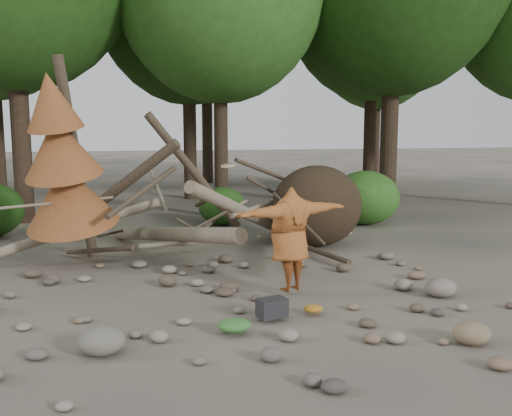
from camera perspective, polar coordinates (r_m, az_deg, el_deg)
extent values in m
plane|color=#514C44|center=(9.40, -1.02, -9.87)|extent=(120.00, 120.00, 0.00)
ellipsoid|color=#332619|center=(13.89, 6.11, 0.20)|extent=(2.20, 1.87, 1.98)
cylinder|color=gray|center=(12.71, -8.67, -2.60)|extent=(2.61, 5.11, 1.08)
cylinder|color=gray|center=(13.36, -1.11, -0.46)|extent=(3.18, 3.71, 1.90)
cylinder|color=brown|center=(13.46, -14.09, 1.51)|extent=(3.08, 1.91, 2.49)
cylinder|color=gray|center=(12.96, 2.96, -3.21)|extent=(1.13, 4.98, 0.43)
cylinder|color=brown|center=(13.69, -6.14, 3.49)|extent=(2.39, 1.03, 2.89)
cylinder|color=gray|center=(13.02, -17.59, -1.97)|extent=(3.71, 0.86, 1.20)
cylinder|color=#4C3F30|center=(12.57, -15.45, -4.10)|extent=(1.52, 1.70, 0.49)
cylinder|color=gray|center=(13.47, -3.78, -0.84)|extent=(1.57, 0.85, 0.69)
cylinder|color=#4C3F30|center=(14.22, 2.31, 1.28)|extent=(1.92, 1.25, 1.10)
cylinder|color=gray|center=(13.06, -9.77, 1.87)|extent=(0.37, 1.42, 0.85)
cylinder|color=#4C3F30|center=(12.89, 5.89, -4.22)|extent=(0.79, 2.54, 0.12)
cylinder|color=gray|center=(12.16, -7.55, -3.56)|extent=(1.78, 1.11, 0.29)
cylinder|color=#4C3F30|center=(12.65, -17.52, 4.59)|extent=(0.67, 1.13, 4.35)
cone|color=brown|center=(12.41, -18.23, 1.25)|extent=(2.06, 2.13, 1.86)
cone|color=brown|center=(12.14, -19.04, 5.81)|extent=(1.71, 1.78, 1.65)
cone|color=brown|center=(11.97, -19.80, 10.06)|extent=(1.23, 1.30, 1.41)
cylinder|color=#38281C|center=(18.63, -22.76, 12.41)|extent=(0.56, 0.56, 8.96)
cylinder|color=#38281C|center=(18.18, -3.55, 10.27)|extent=(0.44, 0.44, 7.14)
cylinder|color=#38281C|center=(20.59, 13.36, 13.05)|extent=(0.60, 0.60, 9.45)
cylinder|color=#38281C|center=(23.11, -6.70, 11.53)|extent=(0.52, 0.52, 8.54)
cylinder|color=#38281C|center=(24.59, 11.40, 10.73)|extent=(0.50, 0.50, 8.12)
cylinder|color=#38281C|center=(29.54, -4.93, 11.03)|extent=(0.54, 0.54, 8.75)
ellipsoid|color=#336B21|center=(30.12, -5.05, 19.85)|extent=(8.00, 8.00, 10.00)
cylinder|color=#38281C|center=(31.47, 11.94, 9.88)|extent=(0.46, 0.46, 7.84)
ellipsoid|color=#295A1A|center=(31.87, 12.17, 17.34)|extent=(7.17, 7.17, 8.60)
ellipsoid|color=#295A1A|center=(16.92, -3.43, 0.20)|extent=(1.40, 1.40, 1.12)
ellipsoid|color=#336B21|center=(17.27, 10.89, 1.03)|extent=(2.00, 2.00, 1.60)
imported|color=#9D5323|center=(9.84, 3.42, -3.12)|extent=(2.30, 1.26, 1.81)
cylinder|color=tan|center=(9.48, -2.81, 4.25)|extent=(0.27, 0.26, 0.09)
cube|color=black|center=(8.74, 1.61, -10.30)|extent=(0.49, 0.39, 0.28)
ellipsoid|color=#36712D|center=(8.20, -2.17, -11.97)|extent=(0.48, 0.40, 0.18)
ellipsoid|color=#AC6F1D|center=(9.04, 5.74, -10.28)|extent=(0.31, 0.25, 0.11)
ellipsoid|color=slate|center=(7.77, -15.19, -12.66)|extent=(0.62, 0.56, 0.37)
ellipsoid|color=#856E53|center=(8.37, 20.78, -11.62)|extent=(0.51, 0.46, 0.31)
ellipsoid|color=gray|center=(10.38, 17.99, -7.58)|extent=(0.54, 0.49, 0.32)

